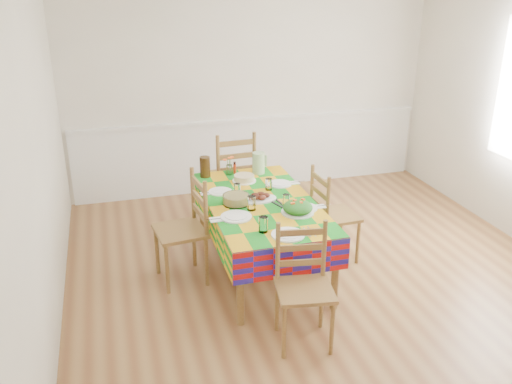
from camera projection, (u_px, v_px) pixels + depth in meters
The scene contains 22 objects.
room at pixel (334, 140), 4.33m from camera, with size 4.58×5.08×2.78m.
wainscot at pixel (252, 151), 6.87m from camera, with size 4.41×0.06×0.92m.
dining_table at pixel (261, 209), 4.89m from camera, with size 0.95×1.76×0.68m.
setting_near_head at pixel (280, 231), 4.24m from camera, with size 0.43×0.29×0.13m.
setting_left_near at pixel (241, 212), 4.58m from camera, with size 0.48×0.29×0.13m.
setting_left_far at pixel (226, 191), 5.03m from camera, with size 0.40×0.24×0.11m.
setting_right_near at pixel (299, 205), 4.72m from camera, with size 0.42×0.24×0.11m.
setting_right_far at pixel (276, 184), 5.19m from camera, with size 0.43×0.25×0.11m.
meat_platter at pixel (260, 197), 4.88m from camera, with size 0.30×0.22×0.06m.
salad_platter at pixel (298, 208), 4.61m from camera, with size 0.28×0.28×0.12m.
pasta_bowl at pixel (236, 199), 4.79m from camera, with size 0.24×0.24×0.09m.
cake at pixel (244, 178), 5.31m from camera, with size 0.23×0.23×0.06m.
serving_utensils at pixel (277, 203), 4.82m from camera, with size 0.14×0.31×0.01m.
flower_vase at pixel (229, 167), 5.47m from camera, with size 0.12×0.10×0.20m.
hot_sauce at pixel (235, 168), 5.50m from camera, with size 0.03×0.03×0.12m, color red.
green_pitcher at pixel (259, 163), 5.50m from camera, with size 0.13×0.13×0.22m, color #A4D193.
tea_pitcher at pixel (205, 167), 5.40m from camera, with size 0.10×0.10×0.21m, color black.
name_card at pixel (289, 241), 4.12m from camera, with size 0.08×0.02×0.02m, color white.
chair_near at pixel (304, 287), 3.97m from camera, with size 0.46×0.45×0.92m.
chair_far at pixel (233, 177), 5.91m from camera, with size 0.49×0.46×1.05m.
chair_left at pixel (185, 230), 4.77m from camera, with size 0.47×0.49×0.99m.
chair_right at pixel (331, 216), 5.12m from camera, with size 0.41×0.43×0.92m.
Camera 1 is at (-1.74, -3.84, 2.60)m, focal length 38.00 mm.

